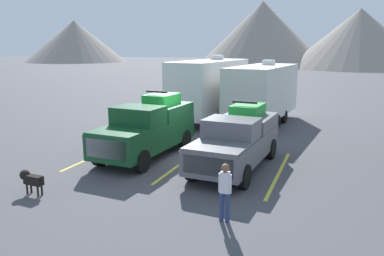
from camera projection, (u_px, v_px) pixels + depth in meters
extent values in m
plane|color=#47474C|center=(192.00, 156.00, 16.25)|extent=(240.00, 240.00, 0.00)
cube|color=#144723|center=(145.00, 135.00, 15.93)|extent=(2.37, 5.47, 0.99)
cube|color=#144723|center=(118.00, 132.00, 14.10)|extent=(2.05, 1.62, 0.08)
cube|color=#144723|center=(139.00, 116.00, 15.31)|extent=(2.00, 1.51, 0.78)
cube|color=slate|center=(131.00, 118.00, 14.81)|extent=(1.81, 0.33, 0.57)
cube|color=#144723|center=(162.00, 111.00, 17.05)|extent=(2.15, 2.58, 0.61)
cube|color=silver|center=(106.00, 149.00, 13.57)|extent=(1.74, 0.17, 0.70)
cylinder|color=black|center=(142.00, 161.00, 14.04)|extent=(0.33, 0.87, 0.85)
cylinder|color=black|center=(100.00, 155.00, 14.80)|extent=(0.33, 0.87, 0.85)
cylinder|color=black|center=(185.00, 139.00, 17.27)|extent=(0.33, 0.87, 0.85)
cylinder|color=black|center=(149.00, 135.00, 18.04)|extent=(0.33, 0.87, 0.85)
cube|color=green|center=(162.00, 99.00, 16.93)|extent=(1.22, 1.64, 0.45)
cylinder|color=black|center=(165.00, 101.00, 16.27)|extent=(0.21, 0.45, 0.44)
cylinder|color=black|center=(146.00, 100.00, 16.64)|extent=(0.21, 0.45, 0.44)
cylinder|color=black|center=(176.00, 98.00, 17.23)|extent=(0.21, 0.45, 0.44)
cylinder|color=black|center=(159.00, 97.00, 17.60)|extent=(0.21, 0.45, 0.44)
cube|color=black|center=(157.00, 92.00, 16.46)|extent=(1.02, 0.14, 0.08)
cube|color=#595B60|center=(235.00, 147.00, 14.39)|extent=(2.34, 5.63, 0.88)
cube|color=#595B60|center=(217.00, 147.00, 12.52)|extent=(2.01, 1.66, 0.08)
cube|color=#595B60|center=(232.00, 129.00, 13.78)|extent=(1.97, 1.55, 0.72)
cube|color=slate|center=(226.00, 131.00, 13.26)|extent=(1.77, 0.32, 0.53)
cube|color=#595B60|center=(247.00, 122.00, 15.57)|extent=(2.11, 2.66, 0.52)
cube|color=silver|center=(208.00, 166.00, 11.96)|extent=(1.70, 0.16, 0.61)
cylinder|color=black|center=(244.00, 176.00, 12.44)|extent=(0.33, 0.84, 0.82)
cylinder|color=black|center=(193.00, 169.00, 13.19)|extent=(0.33, 0.84, 0.82)
cylinder|color=black|center=(271.00, 149.00, 15.78)|extent=(0.33, 0.84, 0.82)
cylinder|color=black|center=(229.00, 144.00, 16.53)|extent=(0.33, 0.84, 0.82)
cube|color=green|center=(248.00, 110.00, 15.47)|extent=(1.20, 1.69, 0.45)
cylinder|color=black|center=(255.00, 113.00, 14.79)|extent=(0.21, 0.45, 0.44)
cylinder|color=black|center=(233.00, 111.00, 15.15)|extent=(0.21, 0.45, 0.44)
cylinder|color=black|center=(262.00, 109.00, 15.78)|extent=(0.21, 0.45, 0.44)
cylinder|color=black|center=(241.00, 107.00, 16.15)|extent=(0.21, 0.45, 0.44)
cube|color=black|center=(245.00, 102.00, 14.98)|extent=(1.00, 0.14, 0.08)
cube|color=gold|center=(103.00, 153.00, 16.68)|extent=(0.12, 5.50, 0.01)
cube|color=gold|center=(183.00, 162.00, 15.35)|extent=(0.12, 5.50, 0.01)
cube|color=gold|center=(279.00, 173.00, 14.01)|extent=(0.12, 5.50, 0.01)
cube|color=white|center=(210.00, 86.00, 23.52)|extent=(3.14, 7.43, 3.15)
cube|color=#595960|center=(192.00, 83.00, 24.03)|extent=(0.75, 6.89, 0.24)
cube|color=silver|center=(217.00, 57.00, 24.10)|extent=(0.67, 0.76, 0.30)
cube|color=#333333|center=(176.00, 128.00, 20.24)|extent=(0.24, 1.21, 0.12)
cylinder|color=black|center=(220.00, 118.00, 22.65)|extent=(0.30, 0.78, 0.76)
cylinder|color=black|center=(187.00, 115.00, 23.63)|extent=(0.30, 0.78, 0.76)
cylinder|color=black|center=(231.00, 113.00, 24.15)|extent=(0.30, 0.78, 0.76)
cylinder|color=black|center=(200.00, 111.00, 25.13)|extent=(0.30, 0.78, 0.76)
cube|color=silver|center=(263.00, 91.00, 22.50)|extent=(3.24, 7.18, 2.89)
cube|color=brown|center=(242.00, 87.00, 23.03)|extent=(0.72, 6.64, 0.24)
cube|color=silver|center=(269.00, 62.00, 23.06)|extent=(0.67, 0.76, 0.30)
cube|color=#333333|center=(237.00, 132.00, 19.30)|extent=(0.24, 1.21, 0.12)
cylinder|color=black|center=(277.00, 121.00, 21.59)|extent=(0.30, 0.78, 0.76)
cylinder|color=black|center=(238.00, 118.00, 22.63)|extent=(0.30, 0.78, 0.76)
cylinder|color=black|center=(284.00, 117.00, 23.04)|extent=(0.30, 0.78, 0.76)
cylinder|color=black|center=(248.00, 114.00, 24.08)|extent=(0.30, 0.78, 0.76)
cylinder|color=navy|center=(228.00, 208.00, 10.08)|extent=(0.12, 0.12, 0.81)
cylinder|color=navy|center=(222.00, 207.00, 10.13)|extent=(0.12, 0.12, 0.81)
cube|color=silver|center=(225.00, 182.00, 9.96)|extent=(0.24, 0.19, 0.57)
sphere|color=brown|center=(225.00, 168.00, 9.87)|extent=(0.22, 0.22, 0.22)
cylinder|color=silver|center=(230.00, 184.00, 9.92)|extent=(0.09, 0.09, 0.52)
cylinder|color=silver|center=(220.00, 183.00, 10.01)|extent=(0.09, 0.09, 0.52)
cube|color=black|center=(34.00, 180.00, 11.91)|extent=(0.67, 0.28, 0.29)
sphere|color=black|center=(25.00, 175.00, 12.03)|extent=(0.32, 0.32, 0.32)
cylinder|color=black|center=(42.00, 180.00, 11.74)|extent=(0.16, 0.05, 0.20)
cylinder|color=black|center=(27.00, 189.00, 12.00)|extent=(0.06, 0.06, 0.34)
cylinder|color=black|center=(31.00, 188.00, 12.14)|extent=(0.06, 0.06, 0.34)
cylinder|color=black|center=(38.00, 192.00, 11.81)|extent=(0.06, 0.06, 0.34)
cylinder|color=black|center=(42.00, 190.00, 11.95)|extent=(0.06, 0.06, 0.34)
cone|color=gray|center=(75.00, 41.00, 107.71)|extent=(27.99, 27.99, 11.39)
cone|color=gray|center=(262.00, 34.00, 86.26)|extent=(29.42, 29.42, 14.17)
cone|color=gray|center=(359.00, 38.00, 76.90)|extent=(28.16, 28.16, 11.81)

